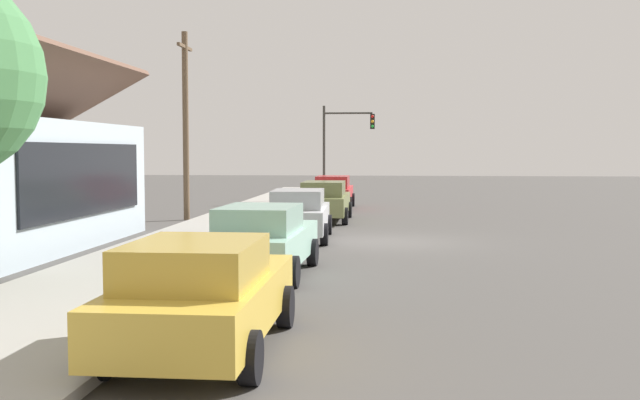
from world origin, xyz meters
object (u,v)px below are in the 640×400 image
Objects in this scene: car_olive at (324,201)px; fire_hydrant_red at (297,202)px; car_mustard at (202,294)px; car_cherry at (333,192)px; car_silver at (299,214)px; utility_pole_wooden at (186,122)px; car_seafoam at (263,239)px; traffic_light_main at (344,138)px.

car_olive is 3.89m from fire_hydrant_red.
car_mustard is 25.30m from car_cherry.
car_olive is (6.16, -0.25, 0.00)m from car_silver.
car_silver is 1.00× the size of car_cherry.
car_silver is at bearing -138.91° from utility_pole_wooden.
car_cherry is at bearing 0.95° from car_olive.
car_olive is at bearing -89.35° from utility_pole_wooden.
utility_pole_wooden is at bearing 90.36° from car_olive.
car_silver is 0.62× the size of utility_pole_wooden.
car_olive is at bearing 0.83° from car_seafoam.
fire_hydrant_red is at bearing 6.55° from car_seafoam.
traffic_light_main is (4.26, -0.23, 2.68)m from car_cherry.
car_seafoam is 12.79m from car_olive.
utility_pole_wooden is at bearing 151.94° from traffic_light_main.
car_silver reaches higher than fire_hydrant_red.
car_silver is 16.93m from traffic_light_main.
car_mustard and car_silver have the same top height.
car_seafoam is 16.39m from fire_hydrant_red.
car_olive is at bearing 0.21° from car_mustard.
traffic_light_main is at bearing -13.32° from fire_hydrant_red.
car_olive is (12.79, -0.24, 0.00)m from car_seafoam.
car_cherry is at bearing 0.52° from car_mustard.
car_cherry is (19.09, -0.10, -0.00)m from car_seafoam.
traffic_light_main is (29.56, -0.09, 2.67)m from car_mustard.
car_mustard is 0.99× the size of car_cherry.
traffic_light_main is at bearing 1.09° from car_seafoam.
car_olive is 0.65× the size of utility_pole_wooden.
car_mustard is at bearing -176.02° from fire_hydrant_red.
car_mustard is 0.95× the size of car_olive.
traffic_light_main is at bearing -3.42° from car_cherry.
car_mustard is 6.22m from car_seafoam.
car_seafoam is 6.68× the size of fire_hydrant_red.
car_cherry is at bearing -2.89° from car_silver.
car_olive is at bearing 179.50° from traffic_light_main.
utility_pole_wooden is at bearing 16.59° from car_mustard.
car_cherry is 6.55× the size of fire_hydrant_red.
car_cherry is 3.12m from fire_hydrant_red.
car_seafoam is 0.97× the size of car_olive.
car_silver is at bearing 177.37° from car_olive.
car_mustard reaches higher than fire_hydrant_red.
traffic_light_main reaches higher than fire_hydrant_red.
car_silver is 6.16m from car_olive.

